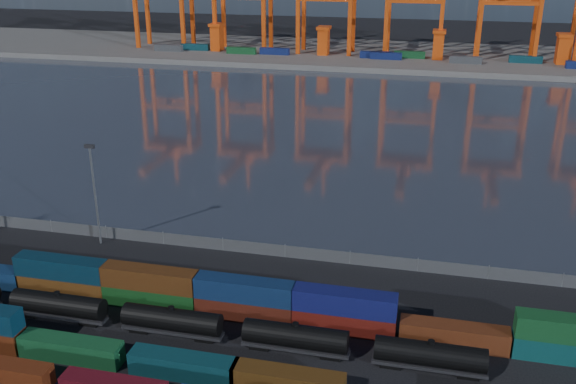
# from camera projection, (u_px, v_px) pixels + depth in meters

# --- Properties ---
(ground) EXTENTS (700.00, 700.00, 0.00)m
(ground) POSITION_uv_depth(u_px,v_px,m) (228.00, 367.00, 73.17)
(ground) COLOR black
(ground) RESTS_ON ground
(harbor_water) EXTENTS (700.00, 700.00, 0.00)m
(harbor_water) POSITION_uv_depth(u_px,v_px,m) (353.00, 125.00, 168.24)
(harbor_water) COLOR #2B323F
(harbor_water) RESTS_ON ground
(far_quay) EXTENTS (700.00, 70.00, 2.00)m
(far_quay) POSITION_uv_depth(u_px,v_px,m) (388.00, 55.00, 262.95)
(far_quay) COLOR #514F4C
(far_quay) RESTS_ON ground
(container_row_mid) EXTENTS (142.04, 2.52, 5.37)m
(container_row_mid) POSITION_uv_depth(u_px,v_px,m) (185.00, 363.00, 71.08)
(container_row_mid) COLOR #3A3C3F
(container_row_mid) RESTS_ON ground
(container_row_north) EXTENTS (129.03, 2.61, 5.57)m
(container_row_north) POSITION_uv_depth(u_px,v_px,m) (353.00, 316.00, 78.96)
(container_row_north) COLOR navy
(container_row_north) RESTS_ON ground
(tanker_string) EXTENTS (105.89, 2.77, 3.96)m
(tanker_string) POSITION_uv_depth(u_px,v_px,m) (59.00, 305.00, 81.80)
(tanker_string) COLOR black
(tanker_string) RESTS_ON ground
(waterfront_fence) EXTENTS (160.12, 0.12, 2.20)m
(waterfront_fence) POSITION_uv_depth(u_px,v_px,m) (285.00, 251.00, 98.16)
(waterfront_fence) COLOR #595B5E
(waterfront_fence) RESTS_ON ground
(yard_light_mast) EXTENTS (1.60, 0.40, 16.60)m
(yard_light_mast) POSITION_uv_depth(u_px,v_px,m) (94.00, 189.00, 99.63)
(yard_light_mast) COLOR slate
(yard_light_mast) RESTS_ON ground
(quay_containers) EXTENTS (172.58, 10.99, 2.60)m
(quay_containers) POSITION_uv_depth(u_px,v_px,m) (357.00, 54.00, 251.26)
(quay_containers) COLOR navy
(quay_containers) RESTS_ON far_quay
(straddle_carriers) EXTENTS (140.00, 7.00, 11.10)m
(straddle_carriers) POSITION_uv_depth(u_px,v_px,m) (380.00, 42.00, 251.91)
(straddle_carriers) COLOR #EE4D10
(straddle_carriers) RESTS_ON far_quay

